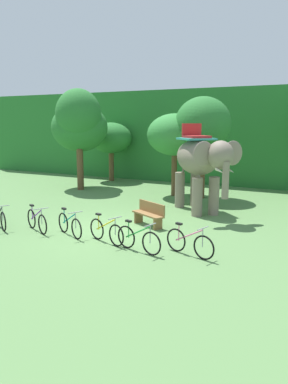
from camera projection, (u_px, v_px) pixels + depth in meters
The scene contains 15 objects.
ground_plane at pixel (111, 230), 13.45m from camera, with size 80.00×80.00×0.00m, color #567F47.
foliage_hedge at pixel (220, 136), 25.52m from camera, with size 36.00×6.00×5.89m, color #28702D.
tree_center_right at pixel (80, 128), 21.73m from camera, with size 3.25×3.25×4.92m.
tree_right at pixel (111, 138), 24.52m from camera, with size 2.71×2.71×3.84m.
tree_far_right at pixel (78, 115), 20.93m from camera, with size 2.55×2.55×5.70m.
tree_center_left at pixel (175, 135), 19.38m from camera, with size 2.87×2.87×4.29m.
tree_center at pixel (203, 125), 18.58m from camera, with size 2.79×2.79×5.10m.
elephant at pixel (200, 161), 15.76m from camera, with size 3.66×3.70×3.78m.
bike_black at pixel (0, 218), 13.67m from camera, with size 1.51×0.91×0.92m.
bike_purple at pixel (37, 221), 13.25m from camera, with size 1.56×0.83×0.92m.
bike_teal at pixel (70, 225), 12.72m from camera, with size 1.56×0.84×0.92m.
bike_yellow at pixel (106, 231), 11.96m from camera, with size 1.63×0.71×0.92m.
bike_green at pixel (138, 239), 11.14m from camera, with size 1.67×0.60×0.92m.
bike_pink at pixel (189, 243), 10.82m from camera, with size 1.65×0.67×0.92m.
wooden_bench at pixel (149, 213), 13.95m from camera, with size 1.52×1.05×0.89m.
Camera 1 is at (6.87, -11.08, 3.79)m, focal length 35.01 mm.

